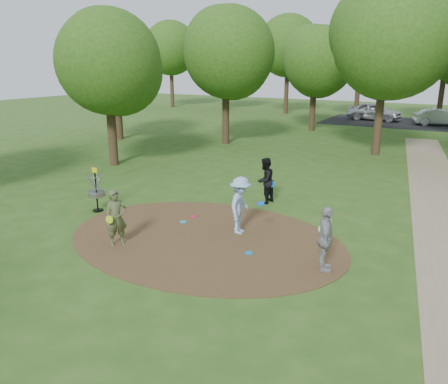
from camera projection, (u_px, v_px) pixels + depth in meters
The scene contains 14 objects.
ground at pixel (204, 238), 12.76m from camera, with size 100.00×100.00×0.00m, color #2D5119.
dirt_clearing at pixel (204, 238), 12.76m from camera, with size 8.40×8.40×0.02m, color #47301C.
parking_lot at pixel (410, 123), 36.96m from camera, with size 14.00×8.00×0.01m, color black.
player_observer_with_disc at pixel (116, 218), 12.07m from camera, with size 0.65×0.70×1.61m.
player_throwing_with_disc at pixel (240, 205), 12.92m from camera, with size 1.16×1.21×1.74m.
player_walking_with_disc at pixel (265, 181), 15.75m from camera, with size 0.78×0.91×1.68m.
player_waiting_with_disc at pixel (325, 239), 10.56m from camera, with size 0.69×1.05×1.65m.
disc_ground_cyan at pixel (183, 222), 13.99m from camera, with size 0.22×0.22×0.02m, color #1BA2DA.
disc_ground_blue at pixel (249, 253), 11.71m from camera, with size 0.22×0.22×0.02m, color #0B79CA.
disc_ground_red at pixel (193, 216), 14.48m from camera, with size 0.22×0.22×0.02m, color #D01447.
car_left at pixel (374, 111), 38.58m from camera, with size 1.85×4.59×1.56m, color #B5B8BE.
car_right at pixel (440, 117), 35.48m from camera, with size 1.41×4.04×1.33m, color #A9ABB1.
disc_golf_basket at pixel (96, 187), 14.86m from camera, with size 0.63×0.63×1.54m.
tree_ring at pixel (332, 55), 17.96m from camera, with size 37.06×45.93×9.19m.
Camera 1 is at (6.27, -10.07, 4.93)m, focal length 35.00 mm.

